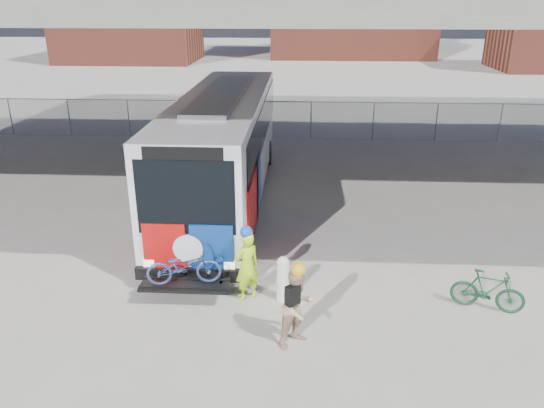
# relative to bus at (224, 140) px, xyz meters

# --- Properties ---
(ground) EXTENTS (160.00, 160.00, 0.00)m
(ground) POSITION_rel_bus_xyz_m (2.00, -3.46, -2.11)
(ground) COLOR #9E9991
(ground) RESTS_ON ground
(bus) EXTENTS (2.67, 12.98, 3.69)m
(bus) POSITION_rel_bus_xyz_m (0.00, 0.00, 0.00)
(bus) COLOR silver
(bus) RESTS_ON ground
(chainlink_fence) EXTENTS (30.00, 0.06, 30.00)m
(chainlink_fence) POSITION_rel_bus_xyz_m (2.00, 8.54, -0.69)
(chainlink_fence) COLOR gray
(chainlink_fence) RESTS_ON ground
(brick_buildings) EXTENTS (54.00, 22.00, 12.00)m
(brick_buildings) POSITION_rel_bus_xyz_m (3.23, 44.77, 3.31)
(brick_buildings) COLOR brown
(brick_buildings) RESTS_ON ground
(bollard) EXTENTS (0.28, 0.28, 1.08)m
(bollard) POSITION_rel_bus_xyz_m (2.20, -6.33, -1.53)
(bollard) COLOR silver
(bollard) RESTS_ON ground
(cyclist_hivis) EXTENTS (0.72, 0.68, 1.82)m
(cyclist_hivis) POSITION_rel_bus_xyz_m (1.39, -6.33, -1.24)
(cyclist_hivis) COLOR #BAF119
(cyclist_hivis) RESTS_ON ground
(cyclist_tan) EXTENTS (1.01, 1.00, 1.81)m
(cyclist_tan) POSITION_rel_bus_xyz_m (2.55, -7.99, -1.25)
(cyclist_tan) COLOR tan
(cyclist_tan) RESTS_ON ground
(bike_parked) EXTENTS (1.63, 0.90, 0.94)m
(bike_parked) POSITION_rel_bus_xyz_m (6.74, -6.49, -1.64)
(bike_parked) COLOR #164529
(bike_parked) RESTS_ON ground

